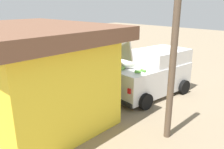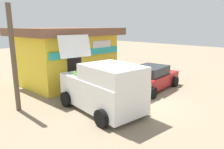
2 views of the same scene
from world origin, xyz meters
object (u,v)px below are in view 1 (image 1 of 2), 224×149
storefront_bar (32,72)px  parked_sedan (90,67)px  customer_bending (107,84)px  paint_bucket (55,81)px  unloaded_banana_pile (100,107)px  delivery_van (152,73)px  vendor_standing (89,73)px

storefront_bar → parked_sedan: 5.31m
parked_sedan → customer_bending: customer_bending is taller
customer_bending → paint_bucket: (3.52, 0.44, -0.64)m
unloaded_banana_pile → customer_bending: bearing=-62.3°
customer_bending → storefront_bar: bearing=72.5°
parked_sedan → customer_bending: 3.76m
delivery_van → storefront_bar: bearing=72.1°
storefront_bar → delivery_van: (-1.62, -5.00, -0.75)m
storefront_bar → vendor_standing: bearing=-80.3°
customer_bending → unloaded_banana_pile: bearing=117.7°
storefront_bar → customer_bending: 3.12m
storefront_bar → paint_bucket: bearing=-42.5°
delivery_van → vendor_standing: (2.12, 2.04, -0.05)m
storefront_bar → unloaded_banana_pile: storefront_bar is taller
unloaded_banana_pile → paint_bucket: bearing=-5.6°
customer_bending → parked_sedan: bearing=-27.5°
storefront_bar → customer_bending: bearing=-107.5°
unloaded_banana_pile → delivery_van: bearing=-95.4°
delivery_van → paint_bucket: 5.04m
vendor_standing → customer_bending: (-1.40, 0.12, -0.13)m
parked_sedan → vendor_standing: bearing=140.1°
storefront_bar → delivery_van: size_ratio=1.45×
storefront_bar → parked_sedan: size_ratio=1.47×
delivery_van → unloaded_banana_pile: delivery_van is taller
delivery_van → parked_sedan: delivery_van is taller
parked_sedan → unloaded_banana_pile: 4.58m
unloaded_banana_pile → paint_bucket: size_ratio=2.13×
customer_bending → paint_bucket: bearing=7.2°
vendor_standing → customer_bending: size_ratio=1.19×
delivery_van → paint_bucket: (4.24, 2.60, -0.83)m
vendor_standing → delivery_van: bearing=-136.2°
vendor_standing → customer_bending: vendor_standing is taller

